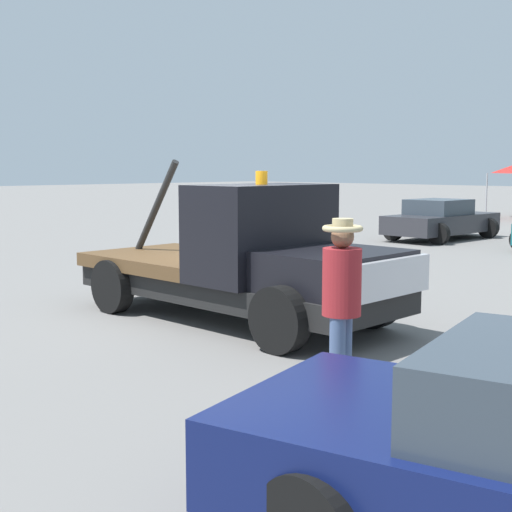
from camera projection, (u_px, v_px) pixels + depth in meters
name	position (u px, v px, depth m)	size (l,w,h in m)	color
ground_plane	(234.00, 319.00, 11.24)	(160.00, 160.00, 0.00)	slate
tow_truck	(249.00, 264.00, 10.88)	(5.67, 2.36, 2.51)	black
person_near_truck	(342.00, 293.00, 7.27)	(0.41, 0.41, 1.87)	#475B84
parked_car_charcoal	(441.00, 220.00, 23.60)	(2.50, 4.50, 1.34)	#2D2D33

